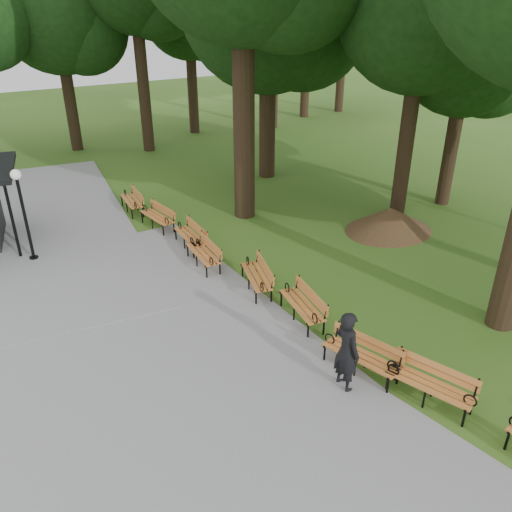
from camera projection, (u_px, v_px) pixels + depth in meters
ground at (388, 387)px, 10.99m from camera, size 100.00×100.00×0.00m
path at (162, 379)px, 11.15m from camera, size 12.00×38.00×0.06m
person at (347, 351)px, 10.57m from camera, size 0.52×0.73×1.90m
lamp_post at (20, 196)px, 15.53m from camera, size 0.32×0.32×3.05m
dirt_mound at (389, 219)px, 18.46m from camera, size 2.88×2.88×0.89m
bench_2 at (430, 385)px, 10.37m from camera, size 1.12×2.00×0.88m
bench_3 at (361, 356)px, 11.23m from camera, size 1.05×2.00×0.88m
bench_4 at (302, 305)px, 13.15m from camera, size 1.06×2.00×0.88m
bench_5 at (256, 276)px, 14.56m from camera, size 1.25×2.00×0.88m
bench_6 at (203, 254)px, 15.90m from camera, size 0.87×1.97×0.88m
bench_7 at (190, 236)px, 17.10m from camera, size 0.83×1.95×0.88m
bench_8 at (157, 217)px, 18.67m from camera, size 0.77×1.94×0.88m
bench_9 at (132, 201)px, 20.20m from camera, size 0.89×1.97×0.88m
lawn_tree_1 at (424, 5)px, 16.99m from camera, size 5.97×5.97×10.52m
lawn_tree_4 at (268, 1)px, 21.25m from camera, size 7.69×7.69×11.56m
lawn_tree_5 at (469, 47)px, 18.53m from camera, size 5.17×5.17×8.75m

